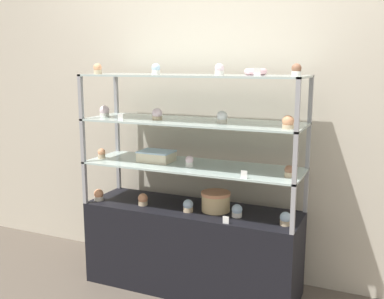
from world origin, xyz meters
The scene contains 29 objects.
ground_plane centered at (0.00, 0.00, 0.00)m, with size 20.00×20.00×0.00m, color brown.
back_wall centered at (0.00, 0.36, 1.30)m, with size 8.00×0.05×2.60m.
display_base centered at (0.00, 0.00, 0.28)m, with size 1.38×0.43×0.55m.
display_riser_lower centered at (0.00, 0.00, 0.81)m, with size 1.38×0.43×0.28m.
display_riser_middle centered at (0.00, 0.00, 1.09)m, with size 1.38×0.43×0.28m.
display_riser_upper centered at (0.00, 0.00, 1.37)m, with size 1.38×0.43×0.28m.
layer_cake_centerpiece centered at (0.16, 0.00, 0.61)m, with size 0.18×0.18×0.12m.
sheet_cake_frosted centered at (-0.25, 0.00, 0.86)m, with size 0.22×0.16×0.07m.
cupcake_0 centered at (-0.63, -0.11, 0.59)m, with size 0.06×0.06×0.08m.
cupcake_1 centered at (-0.31, -0.08, 0.59)m, with size 0.06×0.06×0.08m.
cupcake_2 centered at (0.01, -0.08, 0.59)m, with size 0.06×0.06×0.08m.
cupcake_3 centered at (0.32, -0.05, 0.59)m, with size 0.06×0.06×0.08m.
cupcake_4 centered at (0.61, -0.08, 0.59)m, with size 0.06×0.06×0.08m.
price_tag_0 centered at (0.30, -0.19, 0.57)m, with size 0.04×0.00×0.04m.
cupcake_5 centered at (-0.63, -0.07, 0.86)m, with size 0.05×0.05×0.07m.
cupcake_6 centered at (0.01, -0.05, 0.86)m, with size 0.05×0.05×0.07m.
cupcake_7 centered at (0.62, -0.06, 0.86)m, with size 0.05×0.05×0.07m.
price_tag_1 centered at (0.40, -0.19, 0.85)m, with size 0.04×0.00×0.04m.
cupcake_8 centered at (-0.62, -0.03, 1.14)m, with size 0.06×0.06×0.07m.
cupcake_9 centered at (-0.21, -0.06, 1.14)m, with size 0.06×0.06×0.07m.
cupcake_10 centered at (0.21, -0.04, 1.14)m, with size 0.06×0.06×0.07m.
cupcake_11 centered at (0.62, -0.11, 1.14)m, with size 0.06×0.06×0.07m.
price_tag_2 centered at (-0.39, -0.19, 1.13)m, with size 0.04×0.00×0.04m.
cupcake_12 centered at (-0.63, -0.08, 1.42)m, with size 0.05×0.05×0.07m.
cupcake_13 centered at (-0.21, -0.06, 1.42)m, with size 0.05×0.05×0.07m.
cupcake_14 centered at (0.21, -0.09, 1.42)m, with size 0.05×0.05×0.07m.
cupcake_15 centered at (0.64, -0.06, 1.42)m, with size 0.05×0.05×0.07m.
price_tag_3 centered at (0.46, -0.19, 1.41)m, with size 0.04×0.00×0.04m.
donut_glazed centered at (0.38, 0.05, 1.41)m, with size 0.13×0.13×0.04m.
Camera 1 is at (1.11, -2.51, 1.46)m, focal length 42.00 mm.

